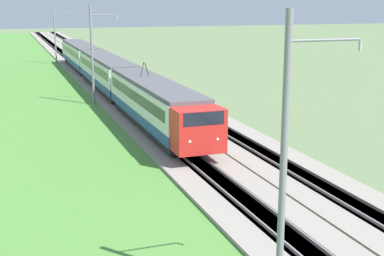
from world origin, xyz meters
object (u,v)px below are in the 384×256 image
(catenary_mast_near, at_px, (285,162))
(catenary_mast_far, at_px, (55,35))
(passenger_train, at_px, (106,71))
(catenary_mast_mid, at_px, (93,55))

(catenary_mast_near, distance_m, catenary_mast_far, 71.36)
(catenary_mast_near, xyz_separation_m, catenary_mast_far, (71.36, -0.00, -0.18))
(passenger_train, height_order, catenary_mast_near, catenary_mast_near)
(catenary_mast_near, height_order, catenary_mast_far, catenary_mast_near)
(passenger_train, distance_m, catenary_mast_mid, 8.29)
(passenger_train, xyz_separation_m, catenary_mast_mid, (-7.50, 2.53, 2.46))
(catenary_mast_near, bearing_deg, catenary_mast_far, -0.00)
(passenger_train, height_order, catenary_mast_far, catenary_mast_far)
(catenary_mast_mid, bearing_deg, catenary_mast_far, -0.00)
(passenger_train, relative_size, catenary_mast_near, 6.40)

